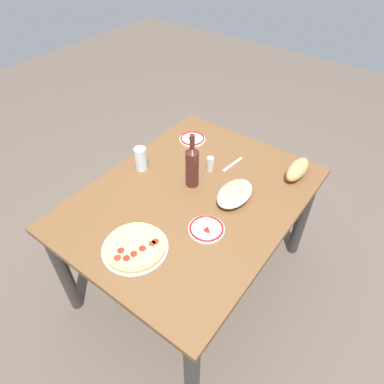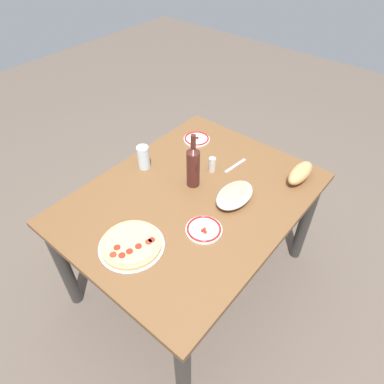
% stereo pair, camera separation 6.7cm
% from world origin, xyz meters
% --- Properties ---
extents(ground_plane, '(8.00, 8.00, 0.00)m').
position_xyz_m(ground_plane, '(0.00, 0.00, 0.00)').
color(ground_plane, brown).
rests_on(ground_plane, ground).
extents(dining_table, '(1.29, 0.99, 0.71)m').
position_xyz_m(dining_table, '(0.00, 0.00, 0.61)').
color(dining_table, brown).
rests_on(dining_table, ground).
extents(pepperoni_pizza, '(0.30, 0.30, 0.03)m').
position_xyz_m(pepperoni_pizza, '(0.42, -0.00, 0.73)').
color(pepperoni_pizza, '#B7B7BC').
rests_on(pepperoni_pizza, dining_table).
extents(baked_pasta_dish, '(0.24, 0.15, 0.08)m').
position_xyz_m(baked_pasta_dish, '(-0.12, 0.18, 0.75)').
color(baked_pasta_dish, white).
rests_on(baked_pasta_dish, dining_table).
extents(wine_bottle, '(0.07, 0.07, 0.31)m').
position_xyz_m(wine_bottle, '(-0.08, -0.06, 0.84)').
color(wine_bottle, '#471E19').
rests_on(wine_bottle, dining_table).
extents(water_glass, '(0.07, 0.07, 0.14)m').
position_xyz_m(water_glass, '(-0.01, -0.36, 0.78)').
color(water_glass, silver).
rests_on(water_glass, dining_table).
extents(side_plate_near, '(0.17, 0.17, 0.02)m').
position_xyz_m(side_plate_near, '(0.14, 0.19, 0.72)').
color(side_plate_near, white).
rests_on(side_plate_near, dining_table).
extents(side_plate_far, '(0.16, 0.16, 0.02)m').
position_xyz_m(side_plate_far, '(-0.41, -0.30, 0.72)').
color(side_plate_far, white).
rests_on(side_plate_far, dining_table).
extents(bread_loaf, '(0.22, 0.09, 0.08)m').
position_xyz_m(bread_loaf, '(-0.48, 0.36, 0.75)').
color(bread_loaf, tan).
rests_on(bread_loaf, dining_table).
extents(spice_shaker, '(0.04, 0.04, 0.09)m').
position_xyz_m(spice_shaker, '(-0.23, -0.05, 0.76)').
color(spice_shaker, silver).
rests_on(spice_shaker, dining_table).
extents(fork_left, '(0.17, 0.03, 0.00)m').
position_xyz_m(fork_left, '(-0.35, 0.03, 0.72)').
color(fork_left, '#B7B7BC').
rests_on(fork_left, dining_table).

